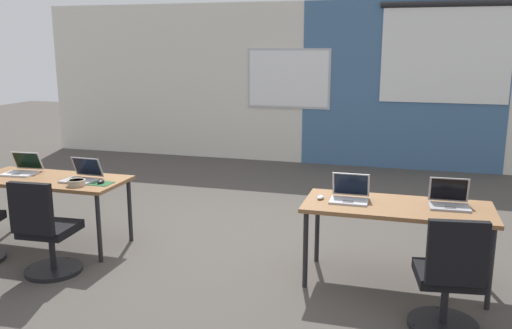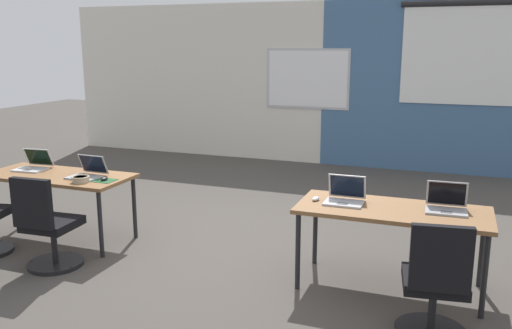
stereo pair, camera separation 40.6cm
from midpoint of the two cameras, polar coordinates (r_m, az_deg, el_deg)
ground_plane at (r=5.90m, az=-4.89°, el=-8.03°), size 24.00×24.00×0.00m
back_wall_assembly at (r=9.57m, az=4.35°, el=8.56°), size 10.00×0.27×2.80m
desk_near_left at (r=6.07m, az=-22.77°, el=-1.90°), size 1.60×0.70×0.72m
desk_near_right at (r=4.77m, az=12.36°, el=-4.94°), size 1.60×0.70×0.72m
laptop_near_right_end at (r=4.82m, az=17.53°, el=-3.70°), size 0.34×0.29×0.23m
chair_near_right_end at (r=4.15m, az=17.01°, el=-12.10°), size 0.52×0.56×0.92m
laptop_near_left_inner at (r=5.82m, az=-19.87°, el=-1.15°), size 0.34×0.33×0.22m
mousepad_near_left_inner at (r=5.63m, az=-18.10°, el=-1.94°), size 0.22×0.19×0.00m
mouse_near_left_inner at (r=5.63m, az=-18.11°, el=-1.76°), size 0.06×0.10×0.03m
chair_near_left_inner at (r=5.35m, az=-23.38°, el=-6.99°), size 0.52×0.55×0.92m
laptop_near_right_inner at (r=4.81m, az=7.50°, el=-3.25°), size 0.33×0.29×0.23m
mouse_near_right_inner at (r=4.84m, az=4.46°, el=-3.50°), size 0.07×0.11×0.03m
laptop_near_left_end at (r=6.37m, az=-25.19°, el=-0.46°), size 0.36×0.35×0.22m
snack_bowl at (r=5.63m, az=-20.45°, el=-1.78°), size 0.18×0.18×0.06m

